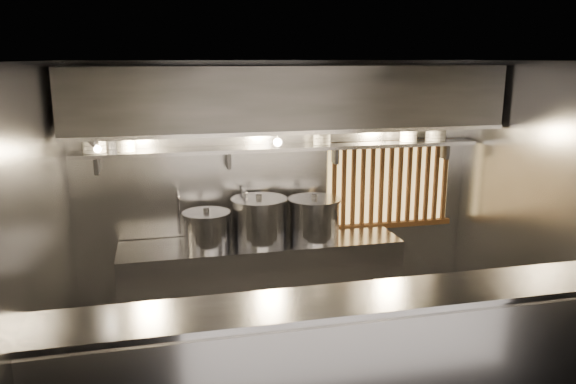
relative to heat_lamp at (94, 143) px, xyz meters
name	(u,v)px	position (x,y,z in m)	size (l,w,h in m)	color
floor	(316,368)	(1.90, -0.85, -2.07)	(4.50, 4.50, 0.00)	black
ceiling	(320,61)	(1.90, -0.85, 0.73)	(4.50, 4.50, 0.00)	black
wall_back	(281,187)	(1.90, 0.65, -0.67)	(4.50, 4.50, 0.00)	gray
wall_left	(43,244)	(-0.35, -0.85, -0.67)	(3.00, 3.00, 0.00)	gray
wall_right	(542,209)	(4.15, -0.85, -0.67)	(3.00, 3.00, 0.00)	gray
serving_counter	(352,368)	(1.90, -1.81, -1.50)	(4.50, 0.56, 1.13)	#95959A
cooking_bench	(262,281)	(1.60, 0.28, -1.62)	(3.00, 0.70, 0.90)	#95959A
bowl_shelf	(284,148)	(1.90, 0.47, -0.19)	(4.40, 0.34, 0.04)	#95959A
exhaust_hood	(289,98)	(1.90, 0.25, 0.36)	(4.40, 0.81, 0.65)	#2D2D30
wood_screen	(390,184)	(3.20, 0.60, -0.69)	(1.56, 0.09, 1.04)	#F8C96F
faucet_left	(178,204)	(0.75, 0.52, -0.76)	(0.04, 0.30, 0.50)	silver
faucet_right	(243,200)	(1.45, 0.52, -0.76)	(0.04, 0.30, 0.50)	silver
heat_lamp	(94,143)	(0.00, 0.00, 0.00)	(0.25, 0.35, 0.20)	#95959A
pendant_bulb	(278,142)	(1.80, 0.35, -0.11)	(0.09, 0.09, 0.19)	#2D2D30
stock_pot_left	(207,229)	(1.02, 0.27, -0.98)	(0.59, 0.59, 0.41)	#95959A
stock_pot_mid	(259,220)	(1.58, 0.30, -0.93)	(0.65, 0.65, 0.52)	#95959A
stock_pot_right	(314,218)	(2.18, 0.26, -0.94)	(0.70, 0.70, 0.49)	#95959A
bowl_stack_0	(94,146)	(-0.05, 0.47, -0.10)	(0.24, 0.24, 0.13)	silver
bowl_stack_1	(126,143)	(0.26, 0.47, -0.08)	(0.20, 0.20, 0.17)	silver
bowl_stack_2	(322,137)	(2.32, 0.47, -0.08)	(0.20, 0.20, 0.17)	silver
bowl_stack_3	(408,136)	(3.34, 0.47, -0.10)	(0.21, 0.21, 0.13)	silver
bowl_stack_4	(436,133)	(3.68, 0.47, -0.08)	(0.25, 0.25, 0.17)	silver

